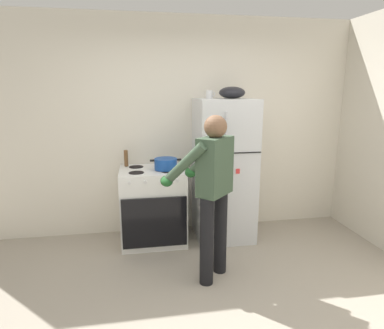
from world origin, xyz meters
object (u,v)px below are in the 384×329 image
object	(u,v)px
person_cook	(211,184)
refrigerator	(224,170)
coffee_mug	(209,94)
pepper_mill	(126,158)
stove_range	(153,206)
red_pot	(166,164)
mixing_bowl	(232,93)

from	to	relation	value
person_cook	refrigerator	bearing A→B (deg)	67.71
person_cook	coffee_mug	size ratio (longest dim) A/B	14.28
person_cook	pepper_mill	world-z (taller)	person_cook
stove_range	person_cook	size ratio (longest dim) A/B	0.57
refrigerator	person_cook	size ratio (longest dim) A/B	1.07
refrigerator	red_pot	bearing A→B (deg)	-176.02
refrigerator	stove_range	bearing A→B (deg)	-179.34
refrigerator	pepper_mill	size ratio (longest dim) A/B	8.76
person_cook	mixing_bowl	world-z (taller)	mixing_bowl
mixing_bowl	pepper_mill	bearing A→B (deg)	170.94
refrigerator	pepper_mill	bearing A→B (deg)	170.32
stove_range	pepper_mill	xyz separation A→B (m)	(-0.30, 0.21, 0.56)
red_pot	mixing_bowl	xyz separation A→B (m)	(0.79, 0.05, 0.81)
red_pot	pepper_mill	size ratio (longest dim) A/B	1.86
coffee_mug	person_cook	bearing A→B (deg)	-101.30
person_cook	coffee_mug	bearing A→B (deg)	78.70
red_pot	pepper_mill	world-z (taller)	pepper_mill
person_cook	red_pot	size ratio (longest dim) A/B	4.38
stove_range	person_cook	xyz separation A→B (m)	(0.51, -0.88, 0.51)
coffee_mug	pepper_mill	bearing A→B (deg)	171.44
refrigerator	coffee_mug	xyz separation A→B (m)	(-0.18, 0.05, 0.91)
pepper_mill	red_pot	bearing A→B (deg)	-28.52
refrigerator	pepper_mill	distance (m)	1.20
coffee_mug	refrigerator	bearing A→B (deg)	-15.83
red_pot	refrigerator	bearing A→B (deg)	3.98
coffee_mug	red_pot	bearing A→B (deg)	-169.44
coffee_mug	pepper_mill	xyz separation A→B (m)	(-1.00, 0.15, -0.76)
person_cook	red_pot	bearing A→B (deg)	112.46
coffee_mug	pepper_mill	world-z (taller)	coffee_mug
coffee_mug	stove_range	bearing A→B (deg)	-175.05
pepper_mill	coffee_mug	bearing A→B (deg)	-8.56
stove_range	person_cook	distance (m)	1.14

